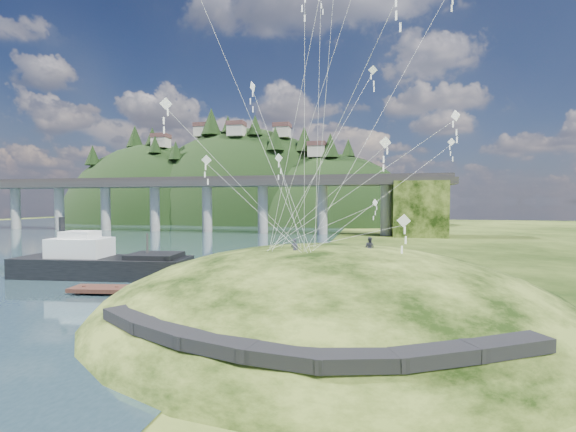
# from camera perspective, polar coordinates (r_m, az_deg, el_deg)

# --- Properties ---
(ground) EXTENTS (320.00, 320.00, 0.00)m
(ground) POSITION_cam_1_polar(r_m,az_deg,el_deg) (29.45, -10.44, -14.12)
(ground) COLOR black
(ground) RESTS_ON ground
(grass_hill) EXTENTS (36.00, 32.00, 13.00)m
(grass_hill) POSITION_cam_1_polar(r_m,az_deg,el_deg) (29.86, 6.16, -16.88)
(grass_hill) COLOR black
(grass_hill) RESTS_ON ground
(footpath) EXTENTS (22.29, 5.84, 0.83)m
(footpath) POSITION_cam_1_polar(r_m,az_deg,el_deg) (17.80, 0.21, -18.06)
(footpath) COLOR black
(footpath) RESTS_ON ground
(bridge) EXTENTS (160.00, 11.00, 15.00)m
(bridge) POSITION_cam_1_polar(r_m,az_deg,el_deg) (103.17, -9.08, 2.94)
(bridge) COLOR #2D2B2B
(bridge) RESTS_ON ground
(far_ridge) EXTENTS (153.00, 70.00, 94.50)m
(far_ridge) POSITION_cam_1_polar(r_m,az_deg,el_deg) (158.73, -7.99, -3.54)
(far_ridge) COLOR black
(far_ridge) RESTS_ON ground
(work_barge) EXTENTS (19.13, 7.02, 6.55)m
(work_barge) POSITION_cam_1_polar(r_m,az_deg,el_deg) (46.76, -26.11, -6.17)
(work_barge) COLOR black
(work_barge) RESTS_ON ground
(wooden_dock) EXTENTS (14.37, 4.16, 1.01)m
(wooden_dock) POSITION_cam_1_polar(r_m,az_deg,el_deg) (36.67, -19.79, -10.24)
(wooden_dock) COLOR #3A1E18
(wooden_dock) RESTS_ON ground
(kite_flyers) EXTENTS (5.84, 3.08, 1.61)m
(kite_flyers) POSITION_cam_1_polar(r_m,az_deg,el_deg) (27.55, 8.21, -3.18)
(kite_flyers) COLOR #292A37
(kite_flyers) RESTS_ON ground
(kite_swarm) EXTENTS (21.36, 17.55, 22.16)m
(kite_swarm) POSITION_cam_1_polar(r_m,az_deg,el_deg) (28.80, 7.26, 21.70)
(kite_swarm) COLOR white
(kite_swarm) RESTS_ON ground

